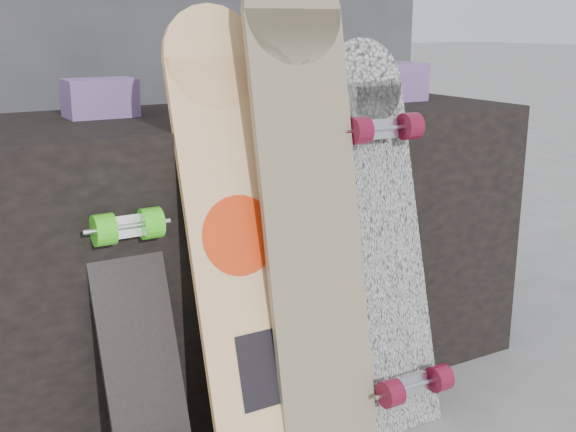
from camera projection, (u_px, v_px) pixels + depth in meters
vendor_table at (251, 246)px, 2.14m from camera, size 1.60×0.60×0.80m
booth at (143, 6)px, 2.67m from camera, size 2.40×0.22×2.20m
merch_box_purple at (100, 98)px, 1.90m from camera, size 0.18×0.12×0.10m
merch_box_small at (398, 81)px, 2.31m from camera, size 0.14×0.14×0.12m
merch_box_flat at (310, 96)px, 2.14m from camera, size 0.22×0.10×0.06m
longboard_geisha at (237, 229)px, 1.69m from camera, size 0.25×0.32×1.09m
longboard_celtic at (310, 196)px, 1.73m from camera, size 0.26×0.25×1.20m
longboard_cascadia at (385, 230)px, 1.88m from camera, size 0.23×0.33×1.01m
skateboard_dark at (137, 323)px, 1.61m from camera, size 0.18×0.33×0.77m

